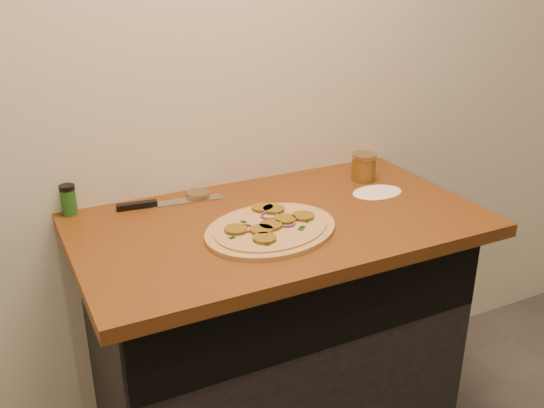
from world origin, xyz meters
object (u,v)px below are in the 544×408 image
pizza (271,228)px  salsa_jar (364,167)px  chefs_knife (161,203)px  spice_shaker (68,200)px

pizza → salsa_jar: bearing=26.0°
pizza → chefs_knife: (-0.22, 0.32, -0.00)m
pizza → salsa_jar: salsa_jar is taller
chefs_knife → salsa_jar: (0.69, -0.09, 0.04)m
chefs_knife → salsa_jar: 0.70m
chefs_knife → spice_shaker: bearing=169.0°
pizza → spice_shaker: (-0.49, 0.37, 0.04)m
pizza → chefs_knife: pizza is taller
spice_shaker → pizza: bearing=-37.5°
pizza → salsa_jar: 0.52m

